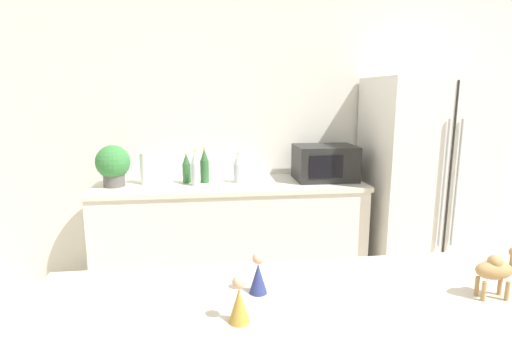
% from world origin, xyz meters
% --- Properties ---
extents(wall_back, '(8.00, 0.06, 2.55)m').
position_xyz_m(wall_back, '(0.00, 2.73, 1.27)').
color(wall_back, silver).
rests_on(wall_back, ground_plane).
extents(back_counter, '(2.11, 0.63, 0.90)m').
position_xyz_m(back_counter, '(-0.26, 2.40, 0.45)').
color(back_counter, silver).
rests_on(back_counter, ground_plane).
extents(refrigerator, '(0.89, 0.73, 1.72)m').
position_xyz_m(refrigerator, '(1.31, 2.33, 0.86)').
color(refrigerator, silver).
rests_on(refrigerator, ground_plane).
extents(potted_plant, '(0.25, 0.25, 0.31)m').
position_xyz_m(potted_plant, '(-1.14, 2.38, 1.07)').
color(potted_plant, '#595451').
rests_on(potted_plant, back_counter).
extents(paper_towel_roll, '(0.11, 0.11, 0.25)m').
position_xyz_m(paper_towel_roll, '(-0.90, 2.43, 1.02)').
color(paper_towel_roll, white).
rests_on(paper_towel_roll, back_counter).
extents(microwave, '(0.48, 0.37, 0.28)m').
position_xyz_m(microwave, '(0.51, 2.42, 1.04)').
color(microwave, black).
rests_on(microwave, back_counter).
extents(back_bottle_0, '(0.06, 0.06, 0.27)m').
position_xyz_m(back_bottle_0, '(-0.53, 2.33, 1.03)').
color(back_bottle_0, '#B2B7BC').
rests_on(back_bottle_0, back_counter).
extents(back_bottle_1, '(0.07, 0.07, 0.28)m').
position_xyz_m(back_bottle_1, '(-0.46, 2.43, 1.03)').
color(back_bottle_1, '#2D6033').
rests_on(back_bottle_1, back_counter).
extents(back_bottle_2, '(0.07, 0.07, 0.23)m').
position_xyz_m(back_bottle_2, '(-0.20, 2.40, 1.01)').
color(back_bottle_2, '#B2B7BC').
rests_on(back_bottle_2, back_counter).
extents(back_bottle_3, '(0.06, 0.06, 0.24)m').
position_xyz_m(back_bottle_3, '(-0.60, 2.44, 1.01)').
color(back_bottle_3, '#2D6033').
rests_on(back_bottle_3, back_counter).
extents(camel_figurine, '(0.13, 0.07, 0.16)m').
position_xyz_m(camel_figurine, '(0.41, 0.34, 1.08)').
color(camel_figurine, '#A87F4C').
rests_on(camel_figurine, bar_counter).
extents(wise_man_figurine_blue, '(0.06, 0.06, 0.13)m').
position_xyz_m(wise_man_figurine_blue, '(-0.36, 0.30, 1.04)').
color(wise_man_figurine_blue, '#B28933').
rests_on(wise_man_figurine_blue, bar_counter).
extents(wise_man_figurine_crimson, '(0.06, 0.06, 0.13)m').
position_xyz_m(wise_man_figurine_crimson, '(-0.29, 0.45, 1.04)').
color(wise_man_figurine_crimson, navy).
rests_on(wise_man_figurine_crimson, bar_counter).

